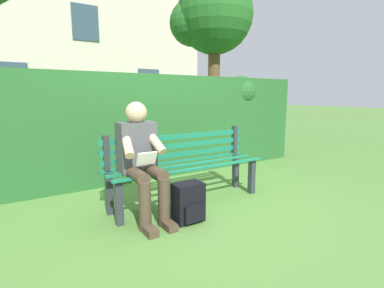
{
  "coord_description": "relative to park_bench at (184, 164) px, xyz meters",
  "views": [
    {
      "loc": [
        1.72,
        2.81,
        1.27
      ],
      "look_at": [
        0.0,
        0.1,
        0.73
      ],
      "focal_mm": 27.02,
      "sensor_mm": 36.0,
      "label": 1
    }
  ],
  "objects": [
    {
      "name": "ground",
      "position": [
        0.0,
        0.08,
        -0.46
      ],
      "size": [
        60.0,
        60.0,
        0.0
      ],
      "primitive_type": "plane",
      "color": "#517F38"
    },
    {
      "name": "building_facade",
      "position": [
        -0.82,
        -9.56,
        2.57
      ],
      "size": [
        9.34,
        3.09,
        6.06
      ],
      "color": "beige",
      "rests_on": "ground"
    },
    {
      "name": "tree_far",
      "position": [
        -3.23,
        -3.94,
        2.89
      ],
      "size": [
        2.21,
        2.1,
        4.5
      ],
      "color": "brown",
      "rests_on": "ground"
    },
    {
      "name": "hedge_backdrop",
      "position": [
        -0.42,
        -1.35,
        0.36
      ],
      "size": [
        5.26,
        0.7,
        1.63
      ],
      "color": "#265B28",
      "rests_on": "ground"
    },
    {
      "name": "person_seated",
      "position": [
        0.61,
        0.18,
        0.19
      ],
      "size": [
        0.44,
        0.73,
        1.2
      ],
      "color": "#4C4C51",
      "rests_on": "ground"
    },
    {
      "name": "park_bench",
      "position": [
        0.0,
        0.0,
        0.0
      ],
      "size": [
        1.93,
        0.48,
        0.86
      ],
      "color": "#2D3338",
      "rests_on": "ground"
    },
    {
      "name": "backpack",
      "position": [
        0.26,
        0.52,
        -0.26
      ],
      "size": [
        0.3,
        0.27,
        0.4
      ],
      "color": "black",
      "rests_on": "ground"
    }
  ]
}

